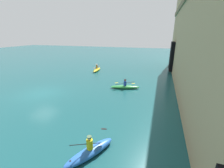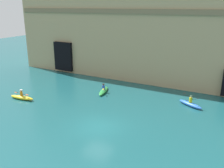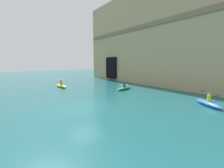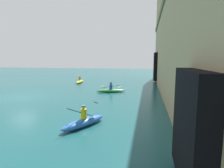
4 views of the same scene
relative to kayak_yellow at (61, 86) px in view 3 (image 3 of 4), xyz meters
name	(u,v)px [view 3 (image 3 of 4)]	position (x,y,z in m)	size (l,w,h in m)	color
ground_plane	(84,107)	(11.18, -1.53, -0.25)	(120.00, 120.00, 0.00)	#195156
cliff_bluff	(176,35)	(8.59, 15.86, 7.79)	(40.40, 8.14, 16.13)	tan
kayak_yellow	(61,86)	(0.00, 0.00, 0.00)	(3.20, 1.01, 1.16)	yellow
kayak_blue	(209,103)	(17.32, 7.23, 0.01)	(2.90, 1.99, 1.29)	blue
kayak_green	(124,88)	(6.96, 6.57, -0.02)	(1.61, 3.39, 1.12)	green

